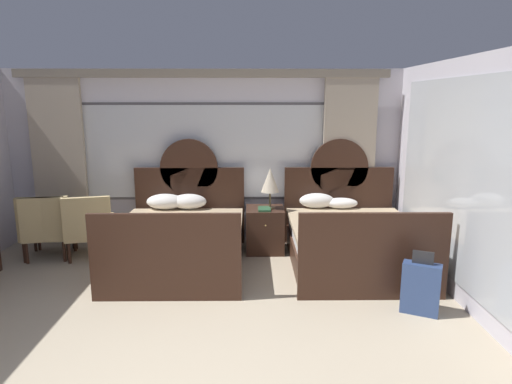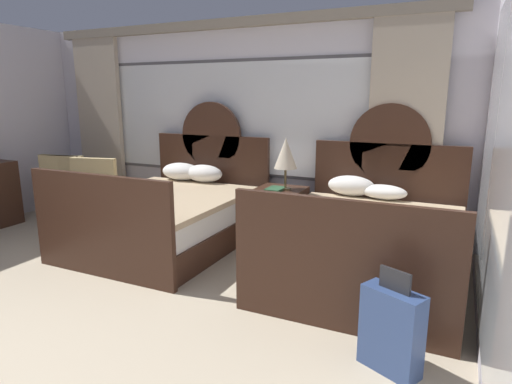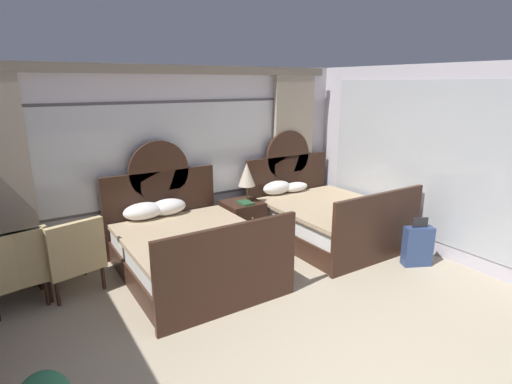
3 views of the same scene
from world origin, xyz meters
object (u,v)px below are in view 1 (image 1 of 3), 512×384
armchair_by_window_left (89,226)px  armchair_by_window_centre (48,226)px  suitcase_on_floor (421,288)px  bed_near_mirror (351,240)px  book_on_nightstand (264,209)px  table_lamp_on_nightstand (270,181)px  bed_near_window (181,240)px  armchair_by_window_right (47,226)px  nightstand_between_beds (265,230)px

armchair_by_window_left → armchair_by_window_centre: bearing=180.0°
armchair_by_window_left → suitcase_on_floor: 4.46m
bed_near_mirror → book_on_nightstand: bed_near_mirror is taller
table_lamp_on_nightstand → book_on_nightstand: size_ratio=2.33×
bed_near_window → suitcase_on_floor: (2.75, -1.43, -0.08)m
bed_near_window → suitcase_on_floor: size_ratio=3.10×
armchair_by_window_left → bed_near_mirror: bearing=-5.1°
book_on_nightstand → armchair_by_window_centre: (-3.09, -0.16, -0.20)m
bed_near_window → armchair_by_window_centre: 1.96m
bed_near_mirror → armchair_by_window_right: bearing=175.6°
nightstand_between_beds → armchair_by_window_left: armchair_by_window_left is taller
bed_near_window → armchair_by_window_left: size_ratio=2.30×
suitcase_on_floor → armchair_by_window_centre: bearing=159.5°
armchair_by_window_right → armchair_by_window_left: bearing=0.2°
armchair_by_window_centre → bed_near_mirror: bearing=-4.4°
bed_near_window → book_on_nightstand: bearing=22.8°
nightstand_between_beds → armchair_by_window_right: 3.13m
book_on_nightstand → armchair_by_window_right: 3.11m
bed_near_window → book_on_nightstand: (1.15, 0.48, 0.31)m
bed_near_window → nightstand_between_beds: 1.31m
nightstand_between_beds → suitcase_on_floor: suitcase_on_floor is taller
armchair_by_window_right → suitcase_on_floor: (4.70, -1.75, -0.19)m
nightstand_between_beds → armchair_by_window_right: size_ratio=0.71×
table_lamp_on_nightstand → armchair_by_window_centre: size_ratio=0.65×
armchair_by_window_left → suitcase_on_floor: bearing=-23.1°
bed_near_window → armchair_by_window_right: 1.98m
suitcase_on_floor → table_lamp_on_nightstand: bearing=126.9°
bed_near_mirror → nightstand_between_beds: size_ratio=3.25×
nightstand_between_beds → book_on_nightstand: size_ratio=2.53×
bed_near_mirror → armchair_by_window_left: size_ratio=2.30×
nightstand_between_beds → armchair_by_window_left: 2.53m
bed_near_window → table_lamp_on_nightstand: (1.24, 0.58, 0.72)m
table_lamp_on_nightstand → armchair_by_window_left: 2.67m
bed_near_mirror → nightstand_between_beds: bearing=152.4°
nightstand_between_beds → armchair_by_window_centre: size_ratio=0.71×
nightstand_between_beds → armchair_by_window_centre: (-3.10, -0.28, 0.14)m
book_on_nightstand → suitcase_on_floor: 2.53m
table_lamp_on_nightstand → book_on_nightstand: table_lamp_on_nightstand is taller
bed_near_mirror → table_lamp_on_nightstand: bed_near_mirror is taller
bed_near_mirror → table_lamp_on_nightstand: 1.43m
nightstand_between_beds → armchair_by_window_right: (-3.11, -0.28, 0.14)m
nightstand_between_beds → armchair_by_window_right: armchair_by_window_right is taller
bed_near_mirror → book_on_nightstand: size_ratio=8.23×
table_lamp_on_nightstand → book_on_nightstand: (-0.08, -0.10, -0.40)m
book_on_nightstand → armchair_by_window_right: size_ratio=0.28×
table_lamp_on_nightstand → armchair_by_window_left: size_ratio=0.65×
armchair_by_window_left → bed_near_window: bearing=-13.4°
armchair_by_window_left → suitcase_on_floor: size_ratio=1.35×
armchair_by_window_right → nightstand_between_beds: bearing=5.1°
armchair_by_window_left → armchair_by_window_right: 0.60m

